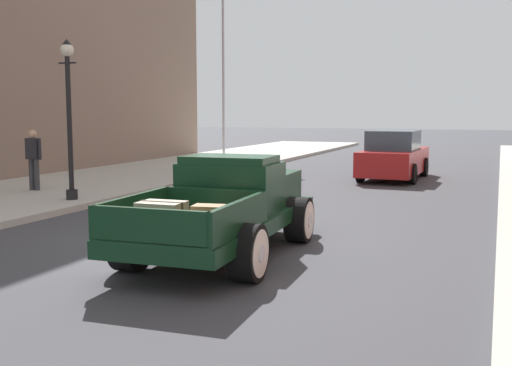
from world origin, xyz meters
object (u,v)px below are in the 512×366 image
at_px(car_background_red, 394,157).
at_px(flagpole, 227,37).
at_px(hotrod_truck_dark_green, 229,206).
at_px(street_lamp_near, 69,107).
at_px(pedestrian_sidewalk_left, 33,156).

distance_m(car_background_red, flagpole, 11.93).
bearing_deg(hotrod_truck_dark_green, flagpole, 114.25).
xyz_separation_m(hotrod_truck_dark_green, flagpole, (-8.16, 18.12, 5.02)).
xyz_separation_m(hotrod_truck_dark_green, street_lamp_near, (-5.60, 3.13, 1.63)).
height_order(pedestrian_sidewalk_left, flagpole, flagpole).
distance_m(pedestrian_sidewalk_left, street_lamp_near, 2.68).
height_order(car_background_red, street_lamp_near, street_lamp_near).
xyz_separation_m(pedestrian_sidewalk_left, flagpole, (-0.47, 13.92, 4.68)).
distance_m(car_background_red, street_lamp_near, 11.00).
bearing_deg(pedestrian_sidewalk_left, street_lamp_near, -27.22).
distance_m(hotrod_truck_dark_green, pedestrian_sidewalk_left, 8.77).
bearing_deg(flagpole, car_background_red, -34.63).
relative_size(hotrod_truck_dark_green, car_background_red, 1.15).
relative_size(hotrod_truck_dark_green, flagpole, 0.55).
bearing_deg(street_lamp_near, hotrod_truck_dark_green, -29.17).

